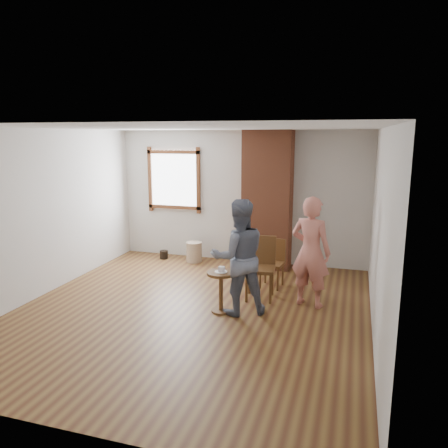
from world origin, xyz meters
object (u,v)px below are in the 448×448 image
Objects in this scene: dining_chair_right at (273,260)px; stoneware_crock at (194,252)px; dining_chair_left at (261,264)px; man at (239,257)px; person_pink at (311,252)px; side_table at (221,285)px.

stoneware_crock is at bearing 157.27° from dining_chair_right.
dining_chair_left is 0.58× the size of man.
dining_chair_right is at bearing -28.45° from person_pink.
dining_chair_right is 0.48× the size of man.
person_pink is (0.94, 0.58, -0.00)m from man.
stoneware_crock is at bearing 131.43° from dining_chair_left.
person_pink is (1.18, 0.63, 0.42)m from side_table.
side_table is at bearing -60.71° from stoneware_crock.
dining_chair_left is 0.58m from dining_chair_right.
person_pink is at bearing 28.02° from side_table.
side_table is at bearing -105.34° from dining_chair_right.
dining_chair_right is (0.09, 0.57, -0.09)m from dining_chair_left.
dining_chair_left is 0.77m from man.
dining_chair_left is 0.58× the size of person_pink.
dining_chair_left reaches higher than side_table.
man is at bearing 12.51° from side_table.
stoneware_crock is at bearing 119.29° from side_table.
stoneware_crock is 0.42× the size of dining_chair_left.
dining_chair_right is at bearing 74.51° from dining_chair_left.
dining_chair_right is at bearing 69.16° from side_table.
side_table is 0.49m from man.
dining_chair_right is 1.41m from side_table.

